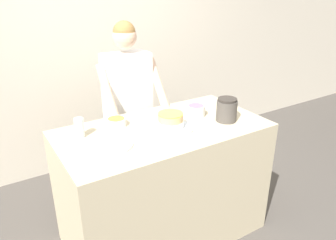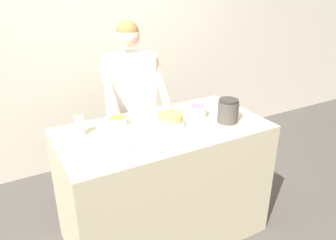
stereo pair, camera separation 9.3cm
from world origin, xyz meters
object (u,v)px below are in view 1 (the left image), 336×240
object	(u,v)px
person_baker	(128,99)
ceramic_plate	(112,146)
frosting_bowl_orange	(116,122)
drinking_glass	(79,128)
stoneware_jar	(227,110)
frosting_bowl_purple	(196,110)
cake	(171,122)

from	to	relation	value
person_baker	ceramic_plate	world-z (taller)	person_baker
person_baker	ceramic_plate	xyz separation A→B (m)	(-0.42, -0.65, -0.03)
person_baker	ceramic_plate	bearing A→B (deg)	-122.96
frosting_bowl_orange	drinking_glass	xyz separation A→B (m)	(-0.27, -0.04, 0.03)
frosting_bowl_orange	stoneware_jar	size ratio (longest dim) A/B	0.79
frosting_bowl_purple	frosting_bowl_orange	distance (m)	0.60
person_baker	frosting_bowl_purple	xyz separation A→B (m)	(0.31, -0.52, 0.01)
frosting_bowl_orange	stoneware_jar	distance (m)	0.79
person_baker	frosting_bowl_orange	bearing A→B (deg)	-125.47
ceramic_plate	stoneware_jar	xyz separation A→B (m)	(0.86, -0.06, 0.08)
frosting_bowl_orange	cake	bearing A→B (deg)	-38.30
drinking_glass	ceramic_plate	xyz separation A→B (m)	(0.12, -0.23, -0.06)
frosting_bowl_purple	frosting_bowl_orange	world-z (taller)	frosting_bowl_purple
cake	frosting_bowl_orange	world-z (taller)	cake
frosting_bowl_purple	frosting_bowl_orange	size ratio (longest dim) A/B	1.01
frosting_bowl_orange	drinking_glass	distance (m)	0.28
frosting_bowl_purple	drinking_glass	world-z (taller)	drinking_glass
frosting_bowl_orange	ceramic_plate	world-z (taller)	frosting_bowl_orange
frosting_bowl_orange	ceramic_plate	xyz separation A→B (m)	(-0.15, -0.27, -0.03)
ceramic_plate	person_baker	bearing A→B (deg)	57.04
ceramic_plate	stoneware_jar	distance (m)	0.87
person_baker	drinking_glass	world-z (taller)	person_baker
ceramic_plate	frosting_bowl_purple	bearing A→B (deg)	9.84
frosting_bowl_orange	stoneware_jar	world-z (taller)	stoneware_jar
ceramic_plate	stoneware_jar	world-z (taller)	stoneware_jar
cake	stoneware_jar	xyz separation A→B (m)	(0.42, -0.09, 0.04)
person_baker	stoneware_jar	xyz separation A→B (m)	(0.44, -0.71, 0.05)
stoneware_jar	ceramic_plate	bearing A→B (deg)	175.81
cake	drinking_glass	bearing A→B (deg)	160.79
person_baker	stoneware_jar	size ratio (longest dim) A/B	9.24
cake	stoneware_jar	distance (m)	0.43
person_baker	cake	distance (m)	0.62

